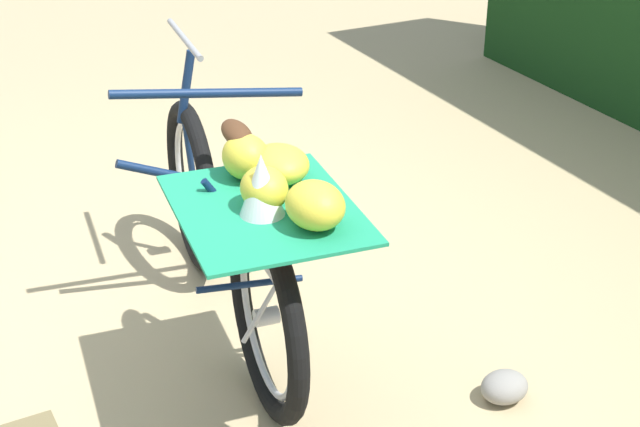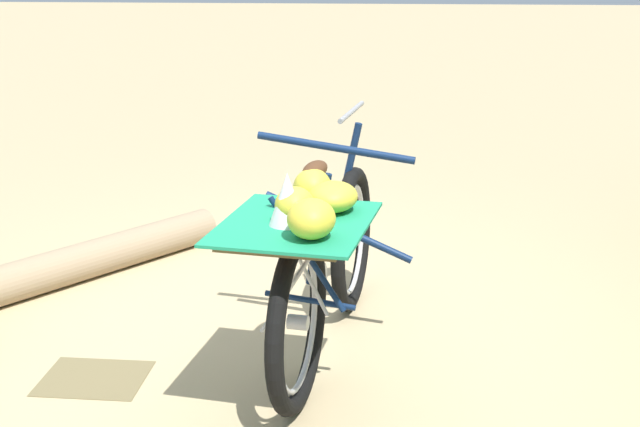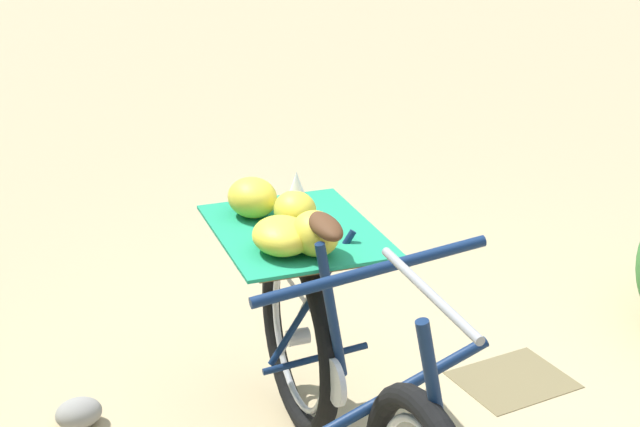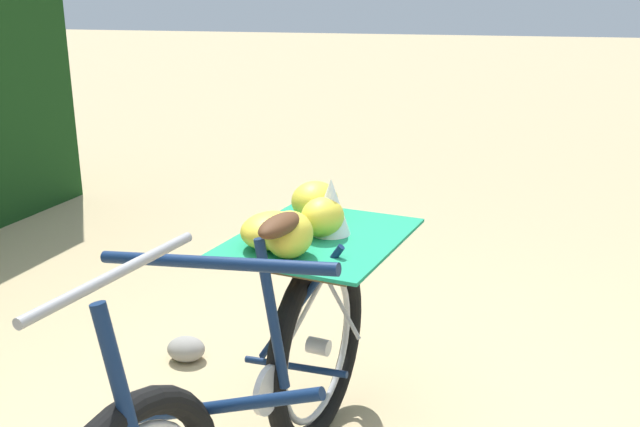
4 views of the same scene
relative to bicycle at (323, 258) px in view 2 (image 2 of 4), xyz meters
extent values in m
plane|color=tan|center=(0.08, -0.19, -0.50)|extent=(60.00, 60.00, 0.00)
torus|color=black|center=(-0.08, -0.65, -0.13)|extent=(0.17, 0.73, 0.73)
torus|color=#B7B7BC|center=(-0.08, -0.65, -0.13)|extent=(0.10, 0.56, 0.57)
cylinder|color=#B7B7BC|center=(-0.08, -0.65, -0.13)|extent=(0.09, 0.07, 0.06)
torus|color=black|center=(0.06, 0.39, -0.13)|extent=(0.17, 0.73, 0.73)
torus|color=#B7B7BC|center=(0.06, 0.39, -0.13)|extent=(0.10, 0.56, 0.57)
cylinder|color=#B7B7BC|center=(0.06, 0.39, -0.13)|extent=(0.09, 0.07, 0.06)
cylinder|color=#0F2347|center=(-0.04, -0.33, 0.03)|extent=(0.70, 0.13, 0.30)
cylinder|color=#0F2347|center=(-0.03, -0.26, 0.42)|extent=(0.71, 0.13, 0.11)
cylinder|color=#0F2347|center=(0.02, 0.05, 0.14)|extent=(0.12, 0.05, 0.49)
cylinder|color=#0F2347|center=(0.04, 0.20, -0.12)|extent=(0.38, 0.08, 0.05)
cylinder|color=#0F2347|center=(0.04, 0.24, 0.10)|extent=(0.32, 0.07, 0.47)
cylinder|color=#0F2347|center=(-0.09, -0.66, 0.02)|extent=(0.05, 0.03, 0.30)
cylinder|color=#0F2347|center=(-0.08, -0.64, 0.32)|extent=(0.10, 0.05, 0.30)
cylinder|color=gray|center=(-0.08, -0.61, 0.52)|extent=(0.10, 0.52, 0.02)
ellipsoid|color=#4C2D19|center=(0.02, 0.11, 0.41)|extent=(0.12, 0.23, 0.06)
cylinder|color=#B7B7BC|center=(0.01, 0.01, -0.10)|extent=(0.04, 0.16, 0.16)
cylinder|color=#B7B7BC|center=(0.05, 0.29, 0.06)|extent=(0.20, 0.04, 0.39)
cylinder|color=#B7B7BC|center=(0.08, 0.50, 0.06)|extent=(0.24, 0.05, 0.39)
cube|color=brown|center=(0.07, 0.41, 0.26)|extent=(0.52, 0.66, 0.02)
cube|color=#1E8C60|center=(0.07, 0.41, 0.28)|extent=(0.63, 0.75, 0.01)
ellipsoid|color=yellow|center=(0.03, 0.19, 0.36)|extent=(0.15, 0.18, 0.15)
ellipsoid|color=yellow|center=(0.07, 0.42, 0.35)|extent=(0.17, 0.19, 0.14)
ellipsoid|color=yellow|center=(-0.01, 0.59, 0.36)|extent=(0.18, 0.21, 0.14)
ellipsoid|color=yellow|center=(-0.06, 0.26, 0.34)|extent=(0.23, 0.26, 0.12)
cone|color=white|center=(0.09, 0.45, 0.38)|extent=(0.16, 0.16, 0.20)
cylinder|color=#9E8466|center=(1.66, -0.58, -0.39)|extent=(1.69, 2.22, 0.21)
cube|color=olive|center=(0.96, 0.24, -0.49)|extent=(0.44, 0.36, 0.01)
camera|label=1|loc=(1.16, 2.81, 1.63)|focal=53.73mm
camera|label=2|loc=(-0.32, 3.43, 1.23)|focal=48.06mm
camera|label=3|loc=(-1.30, -2.33, 1.57)|focal=53.52mm
camera|label=4|loc=(0.72, -1.79, 1.08)|focal=39.34mm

